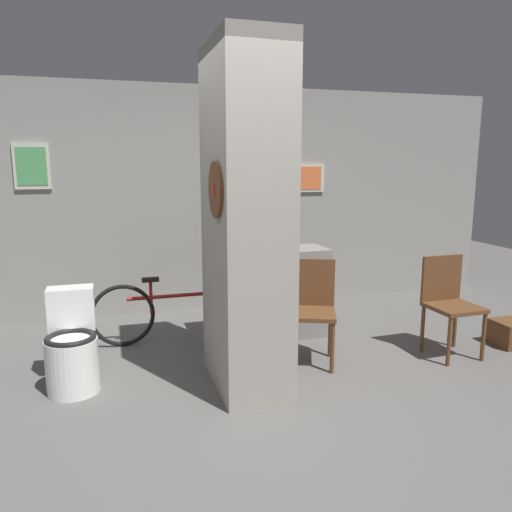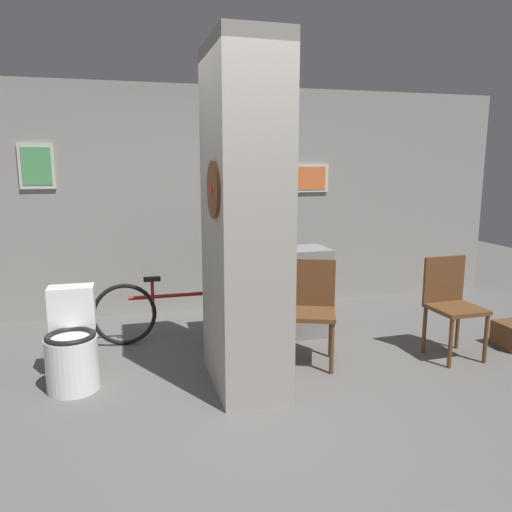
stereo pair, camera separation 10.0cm
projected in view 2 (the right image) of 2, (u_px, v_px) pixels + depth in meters
ground_plane at (242, 412)px, 3.54m from camera, size 14.00×14.00×0.00m
wall_back at (188, 201)px, 5.79m from camera, size 8.00×0.09×2.60m
pillar_center at (244, 221)px, 3.77m from camera, size 0.54×0.94×2.60m
counter_shelf at (273, 293)px, 5.00m from camera, size 1.12×0.44×0.89m
toilet at (72, 347)px, 3.89m from camera, size 0.39×0.55×0.76m
chair_near_pillar at (311, 306)px, 4.35m from camera, size 0.55×0.55×0.90m
chair_by_doorway at (451, 301)px, 4.49m from camera, size 0.43×0.43×0.90m
bicycle at (182, 309)px, 4.91m from camera, size 1.70×0.42×0.66m
bottle_tall at (276, 238)px, 4.90m from camera, size 0.08×0.08×0.32m
bottle_short at (265, 241)px, 4.84m from camera, size 0.09×0.09×0.27m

